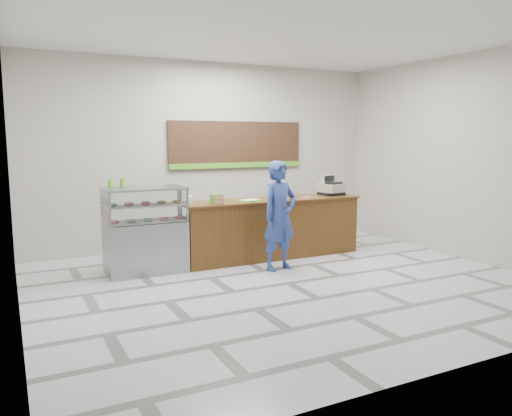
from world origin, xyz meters
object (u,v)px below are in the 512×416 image
serving_tray (249,200)px  customer (280,216)px  sales_counter (271,228)px  display_case (145,229)px  cash_register (331,188)px

serving_tray → customer: (0.19, -0.70, -0.18)m
sales_counter → display_case: bearing=-180.0°
display_case → cash_register: 3.53m
sales_counter → serving_tray: (-0.47, -0.10, 0.52)m
serving_tray → customer: size_ratio=0.24×
display_case → serving_tray: 1.79m
serving_tray → customer: bearing=-84.1°
display_case → customer: bearing=-22.3°
sales_counter → cash_register: (1.28, 0.03, 0.65)m
sales_counter → serving_tray: serving_tray is taller
display_case → sales_counter: bearing=0.0°
display_case → serving_tray: size_ratio=3.25×
cash_register → serving_tray: cash_register is taller
customer → cash_register: bearing=17.0°
cash_register → customer: 1.79m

